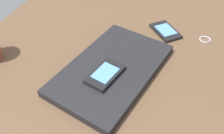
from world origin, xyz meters
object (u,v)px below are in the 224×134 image
object	(u,v)px
key_ring	(205,39)
cell_phone_on_laptop	(105,74)
cell_phone_on_desk	(165,31)
laptop_closed	(112,69)

from	to	relation	value
key_ring	cell_phone_on_laptop	bearing A→B (deg)	138.88
cell_phone_on_desk	key_ring	size ratio (longest dim) A/B	3.36
cell_phone_on_laptop	key_ring	size ratio (longest dim) A/B	3.27
cell_phone_on_desk	laptop_closed	bearing A→B (deg)	155.47
laptop_closed	cell_phone_on_desk	bearing A→B (deg)	-10.17
cell_phone_on_laptop	cell_phone_on_desk	distance (cm)	30.17
cell_phone_on_laptop	key_ring	world-z (taller)	cell_phone_on_laptop
cell_phone_on_laptop	cell_phone_on_desk	bearing A→B (deg)	-22.23
key_ring	laptop_closed	bearing A→B (deg)	135.04
laptop_closed	cell_phone_on_laptop	bearing A→B (deg)	-172.73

